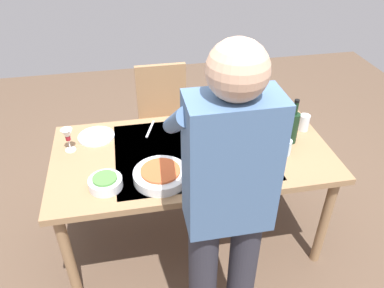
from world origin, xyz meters
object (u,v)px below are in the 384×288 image
Objects in this scene: chair_near at (164,115)px; water_cup_near_left at (304,123)px; side_bowl_salad at (105,182)px; dinner_plate_near at (96,136)px; dining_table at (192,160)px; wine_glass_right at (68,136)px; serving_bowl_pasta at (161,175)px; person_server at (227,202)px; wine_glass_left at (195,132)px; water_cup_near_right at (285,147)px; wine_bottle at (293,127)px.

water_cup_near_left is at bearing 139.50° from chair_near.
side_bowl_salad is at bearing 67.52° from chair_near.
side_bowl_salad is (1.28, 0.34, -0.02)m from water_cup_near_left.
chair_near is 3.96× the size of dinner_plate_near.
dining_table is 0.76m from wine_glass_right.
serving_bowl_pasta is 1.67× the size of side_bowl_salad.
serving_bowl_pasta is (0.24, -0.46, -0.19)m from person_server.
wine_glass_left is 0.65m from dinner_plate_near.
water_cup_near_right is (0.22, 0.23, -0.01)m from water_cup_near_left.
water_cup_near_left reaches higher than side_bowl_salad.
water_cup_near_left is at bearing -172.82° from dining_table.
person_server is at bearing 93.70° from chair_near.
dining_table is at bearing -13.53° from water_cup_near_right.
person_server is at bearing 117.11° from serving_bowl_pasta.
serving_bowl_pasta is at bearing 48.30° from wine_glass_left.
person_server is 11.19× the size of wine_glass_left.
water_cup_near_right is at bearing -172.31° from serving_bowl_pasta.
water_cup_near_left is 0.60× the size of side_bowl_salad.
water_cup_near_right reaches higher than dinner_plate_near.
serving_bowl_pasta reaches higher than dining_table.
dining_table is 0.63m from dinner_plate_near.
wine_glass_right is at bearing 37.49° from dinner_plate_near.
chair_near is 1.57m from person_server.
wine_glass_left is at bearing 160.45° from dinner_plate_near.
dinner_plate_near is at bearing -83.27° from side_bowl_salad.
wine_glass_right reaches higher than dining_table.
wine_bottle is at bearing -168.97° from side_bowl_salad.
water_cup_near_right is at bearing 123.14° from chair_near.
chair_near is 0.77m from dinner_plate_near.
dinner_plate_near reaches higher than dining_table.
dinner_plate_near is at bearing -24.34° from dining_table.
wine_bottle is (-0.70, 0.83, 0.32)m from chair_near.
chair_near is 1.17m from side_bowl_salad.
person_server reaches higher than dinner_plate_near.
wine_glass_left is at bearing -6.01° from wine_bottle.
water_cup_near_left reaches higher than dining_table.
wine_bottle reaches higher than serving_bowl_pasta.
person_server is at bearing 121.85° from dinner_plate_near.
dining_table is at bearing 7.18° from water_cup_near_left.
dining_table is at bearing -88.45° from person_server.
wine_bottle is at bearing -131.82° from person_server.
dining_table is 17.84× the size of water_cup_near_right.
wine_glass_right is (0.75, -0.10, 0.00)m from wine_glass_left.
person_server is at bearing 139.54° from side_bowl_salad.
person_server is (-0.10, 1.51, 0.43)m from chair_near.
chair_near is 3.03× the size of serving_bowl_pasta.
person_server is 7.34× the size of dinner_plate_near.
dinner_plate_near is (0.49, 0.55, 0.22)m from chair_near.
wine_bottle reaches higher than water_cup_near_left.
dinner_plate_near is (1.20, -0.28, -0.10)m from wine_bottle.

